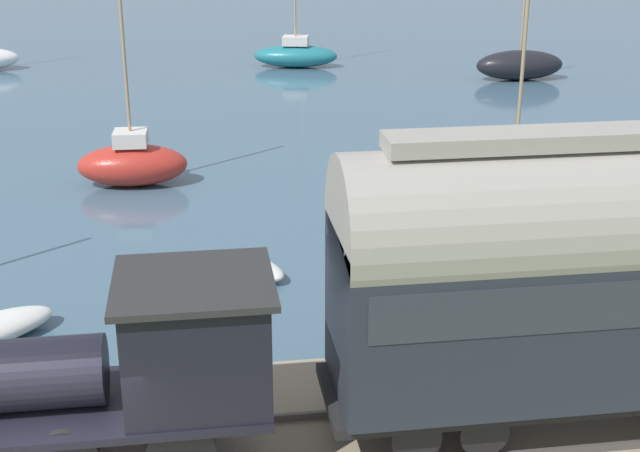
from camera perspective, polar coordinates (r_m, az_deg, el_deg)
harbor_water at (r=55.25m, az=-10.53°, el=11.32°), size 80.00×80.00×0.01m
steam_locomotive at (r=13.22m, az=-13.52°, el=-8.51°), size 2.12×6.37×3.11m
passenger_coach at (r=13.97m, az=17.30°, el=-2.46°), size 2.31×8.24×4.75m
sailboat_teal at (r=47.15m, az=-1.57°, el=10.92°), size 2.65×4.61×8.49m
sailboat_black at (r=44.85m, az=12.66°, el=10.04°), size 1.79×4.32×5.96m
sailboat_navy at (r=26.09m, az=12.27°, el=2.64°), size 2.66×3.99×6.07m
sailboat_red at (r=28.12m, az=-11.92°, el=3.99°), size 1.83×3.42×7.16m
rowboat_off_pier at (r=19.60m, az=7.29°, el=-4.70°), size 2.51×2.13×0.41m
rowboat_near_shore at (r=21.18m, az=-4.44°, el=-2.57°), size 2.21×1.96×0.43m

